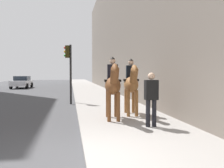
{
  "coord_description": "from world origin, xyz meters",
  "views": [
    {
      "loc": [
        -4.79,
        0.28,
        1.81
      ],
      "look_at": [
        4.0,
        -1.24,
        1.4
      ],
      "focal_mm": 38.72,
      "sensor_mm": 36.0,
      "label": 1
    }
  ],
  "objects_px": {
    "mounted_horse_far": "(131,84)",
    "traffic_light_near_curb": "(69,64)",
    "mounted_horse_near": "(113,85)",
    "pedestrian_greeting": "(151,96)",
    "car_near_lane": "(22,82)"
  },
  "relations": [
    {
      "from": "pedestrian_greeting",
      "to": "mounted_horse_near",
      "type": "bearing_deg",
      "value": 36.62
    },
    {
      "from": "mounted_horse_near",
      "to": "car_near_lane",
      "type": "xyz_separation_m",
      "value": [
        21.57,
        7.21,
        -0.65
      ]
    },
    {
      "from": "mounted_horse_near",
      "to": "mounted_horse_far",
      "type": "xyz_separation_m",
      "value": [
        0.85,
        -0.9,
        -0.01
      ]
    },
    {
      "from": "mounted_horse_near",
      "to": "traffic_light_near_curb",
      "type": "relative_size",
      "value": 0.67
    },
    {
      "from": "traffic_light_near_curb",
      "to": "pedestrian_greeting",
      "type": "bearing_deg",
      "value": -159.69
    },
    {
      "from": "car_near_lane",
      "to": "traffic_light_near_curb",
      "type": "bearing_deg",
      "value": 22.12
    },
    {
      "from": "mounted_horse_far",
      "to": "traffic_light_near_curb",
      "type": "xyz_separation_m",
      "value": [
        4.69,
        2.48,
        0.93
      ]
    },
    {
      "from": "mounted_horse_far",
      "to": "pedestrian_greeting",
      "type": "relative_size",
      "value": 1.34
    },
    {
      "from": "mounted_horse_near",
      "to": "mounted_horse_far",
      "type": "relative_size",
      "value": 1.0
    },
    {
      "from": "pedestrian_greeting",
      "to": "car_near_lane",
      "type": "relative_size",
      "value": 0.4
    },
    {
      "from": "mounted_horse_far",
      "to": "pedestrian_greeting",
      "type": "distance_m",
      "value": 2.24
    },
    {
      "from": "pedestrian_greeting",
      "to": "traffic_light_near_curb",
      "type": "relative_size",
      "value": 0.5
    },
    {
      "from": "mounted_horse_far",
      "to": "traffic_light_near_curb",
      "type": "distance_m",
      "value": 5.39
    },
    {
      "from": "pedestrian_greeting",
      "to": "car_near_lane",
      "type": "bearing_deg",
      "value": 20.83
    },
    {
      "from": "mounted_horse_far",
      "to": "car_near_lane",
      "type": "relative_size",
      "value": 0.53
    }
  ]
}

